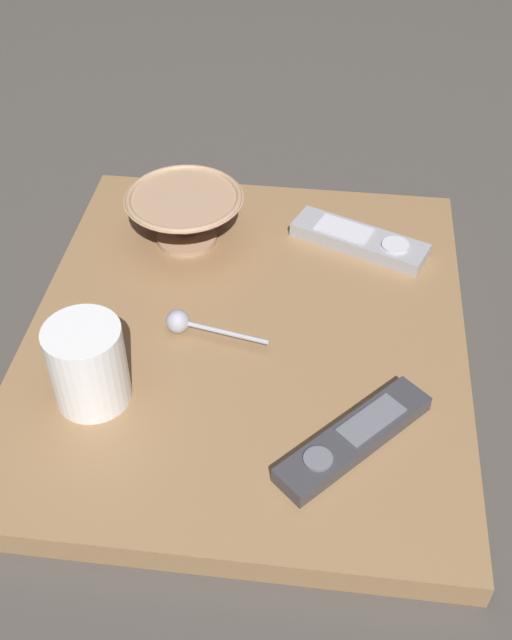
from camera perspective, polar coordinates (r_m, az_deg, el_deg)
ground_plane at (r=0.94m, az=-0.69°, el=-2.01°), size 6.00×6.00×0.00m
table at (r=0.93m, az=-0.70°, el=-1.30°), size 0.53×0.62×0.03m
cereal_bowl at (r=1.03m, az=-5.33°, el=7.83°), size 0.16×0.16×0.07m
coffee_mug at (r=0.83m, az=-12.50°, el=-3.28°), size 0.08×0.08×0.10m
teaspoon at (r=0.91m, az=-5.41°, el=-0.20°), size 0.13×0.04×0.03m
tv_remote_near at (r=1.05m, az=7.77°, el=5.97°), size 0.19×0.12×0.02m
tv_remote_far at (r=0.80m, az=7.39°, el=-8.76°), size 0.16×0.17×0.02m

